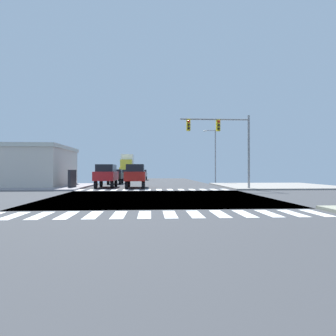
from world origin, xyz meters
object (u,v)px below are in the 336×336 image
Objects in this scene: traffic_signal_mast at (223,135)px; suv_outer_3 at (136,174)px; sedan_nearside_1 at (124,174)px; box_truck_middle_1 at (127,166)px; suv_crossing_1 at (106,174)px; sedan_leading_3 at (115,175)px; sedan_farside_2 at (142,174)px; street_lamp at (213,151)px.

traffic_signal_mast is 1.47× the size of suv_outer_3.
suv_outer_3 reaches higher than sedan_nearside_1.
box_truck_middle_1 is (-10.99, 30.93, -2.41)m from traffic_signal_mast.
box_truck_middle_1 is at bearing 109.56° from traffic_signal_mast.
sedan_leading_3 is (0.00, 7.73, -0.28)m from suv_crossing_1.
traffic_signal_mast is at bearing 159.71° from suv_crossing_1.
sedan_farside_2 is 5.04m from box_truck_middle_1.
street_lamp is 14.48m from suv_outer_3.
sedan_farside_2 is 23.75m from suv_outer_3.
sedan_leading_3 is 0.60× the size of box_truck_middle_1.
street_lamp is at bearing 140.72° from sedan_nearside_1.
sedan_nearside_1 is 1.00× the size of sedan_leading_3.
sedan_farside_2 is (-7.99, 27.14, -3.86)m from traffic_signal_mast.
street_lamp is at bearing -144.76° from suv_crossing_1.
box_truck_middle_1 reaches higher than sedan_farside_2.
suv_outer_3 is at bearing 96.22° from box_truck_middle_1.
street_lamp is at bearing -135.51° from suv_outer_3.
sedan_nearside_1 and sedan_farside_2 have the same top height.
traffic_signal_mast is at bearing 132.98° from sedan_leading_3.
traffic_signal_mast is 32.91m from box_truck_middle_1.
suv_outer_3 is (3.00, -20.64, 0.28)m from sedan_nearside_1.
sedan_farside_2 is (-10.10, 13.82, -3.30)m from street_lamp.
suv_outer_3 is (0.00, -23.75, 0.28)m from sedan_farside_2.
street_lamp is at bearing 126.15° from sedan_farside_2.
traffic_signal_mast reaches higher than sedan_farside_2.
traffic_signal_mast is at bearing 156.98° from suv_outer_3.
sedan_nearside_1 is at bearing -81.73° from suv_outer_3.
street_lamp reaches higher than sedan_nearside_1.
box_truck_middle_1 is (-13.10, 17.61, -1.86)m from street_lamp.
street_lamp is 1.70× the size of sedan_leading_3.
street_lamp reaches higher than suv_crossing_1.
suv_crossing_1 and suv_outer_3 have the same top height.
suv_crossing_1 is at bearing 90.00° from box_truck_middle_1.
sedan_nearside_1 is at bearing -90.00° from sedan_leading_3.
sedan_nearside_1 and sedan_leading_3 have the same top height.
street_lamp reaches higher than sedan_leading_3.
sedan_leading_3 is at bearing -90.00° from suv_crossing_1.
sedan_leading_3 is at bearing 90.00° from box_truck_middle_1.
suv_crossing_1 is 3.07m from suv_outer_3.
box_truck_middle_1 is (-0.00, 19.13, 1.45)m from sedan_leading_3.
suv_outer_3 is at bearing 156.98° from traffic_signal_mast.
suv_outer_3 is at bearing 167.44° from suv_crossing_1.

